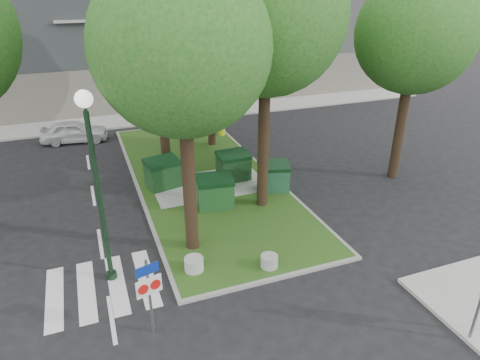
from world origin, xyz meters
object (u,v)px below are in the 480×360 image
dumpster_b (215,192)px  dumpster_c (234,166)px  bollard_left (194,264)px  traffic_sign_pole (149,287)px  tree_median_near_left (183,28)px  tree_median_mid (157,21)px  car_silver (213,106)px  tree_street_right (418,21)px  dumpster_a (163,173)px  bollard_right (269,261)px  car_white (74,131)px  dumpster_d (273,176)px  street_lamp (95,169)px  litter_bin (222,129)px  bollard_mid (224,200)px

dumpster_b → dumpster_c: 2.73m
bollard_left → traffic_sign_pole: traffic_sign_pole is taller
tree_median_near_left → tree_median_mid: (0.50, 6.50, -0.34)m
tree_median_mid → car_silver: size_ratio=2.65×
tree_street_right → traffic_sign_pole: size_ratio=4.34×
dumpster_a → bollard_left: size_ratio=2.70×
tree_median_near_left → tree_street_right: (10.50, 2.50, -0.33)m
bollard_right → car_white: car_white is taller
dumpster_a → dumpster_b: bearing=-71.8°
dumpster_b → dumpster_d: size_ratio=1.01×
tree_median_near_left → dumpster_d: 8.48m
street_lamp → dumpster_a: bearing=63.4°
tree_median_near_left → dumpster_a: (-0.06, 4.98, -6.55)m
car_silver → litter_bin: bearing=169.5°
tree_median_near_left → car_white: size_ratio=2.86×
dumpster_d → litter_bin: dumpster_d is taller
dumpster_a → dumpster_c: (3.20, -0.35, -0.00)m
tree_median_near_left → traffic_sign_pole: tree_median_near_left is taller
bollard_left → traffic_sign_pole: bearing=-129.3°
tree_street_right → dumpster_c: size_ratio=6.66×
tree_median_mid → dumpster_c: tree_median_mid is taller
tree_median_near_left → traffic_sign_pole: size_ratio=4.54×
car_silver → tree_street_right: bearing=-157.8°
tree_street_right → bollard_right: bearing=-152.0°
tree_street_right → dumpster_a: size_ratio=6.07×
litter_bin → tree_median_near_left: bearing=-113.3°
dumpster_d → bollard_right: (-2.48, -5.08, -0.41)m
tree_median_mid → bollard_left: bearing=-96.5°
tree_median_mid → dumpster_d: (3.91, -3.48, -6.25)m
car_white → bollard_left: bearing=-160.8°
tree_median_near_left → bollard_right: bearing=-46.9°
dumpster_a → dumpster_b: same height
litter_bin → traffic_sign_pole: (-6.69, -14.16, 1.03)m
bollard_left → tree_median_near_left: bearing=74.1°
litter_bin → street_lamp: (-7.51, -11.42, 3.30)m
tree_street_right → bollard_left: 13.33m
dumpster_d → bollard_right: 5.67m
dumpster_c → litter_bin: size_ratio=2.20×
car_white → traffic_sign_pole: bearing=-168.2°
bollard_left → car_white: car_white is taller
bollard_left → street_lamp: size_ratio=0.10×
tree_median_near_left → dumpster_c: 8.61m
dumpster_a → dumpster_d: (4.47, -1.96, -0.04)m
bollard_left → street_lamp: bearing=164.9°
dumpster_d → traffic_sign_pole: (-6.49, -6.46, 0.76)m
traffic_sign_pole → bollard_left: bearing=35.5°
bollard_mid → traffic_sign_pole: 7.22m
bollard_right → bollard_mid: bollard_right is taller
dumpster_c → litter_bin: 6.28m
tree_median_near_left → tree_street_right: tree_median_near_left is taller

